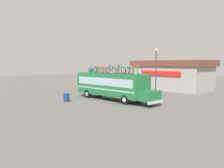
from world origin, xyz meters
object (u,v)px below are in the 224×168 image
Objects in this scene: trash_bin at (66,98)px; street_lamp at (156,66)px; bus at (112,85)px; traffic_cone at (66,99)px; rooftop_bicycle_2 at (99,70)px; rooftop_bicycle_3 at (101,70)px; rooftop_bicycle_4 at (105,70)px; rooftop_bicycle_9 at (136,71)px; rooftop_bicycle_5 at (111,70)px; luggage_bag_1 at (91,71)px; rooftop_bicycle_7 at (124,70)px; rooftop_bicycle_8 at (127,70)px; rooftop_bicycle_1 at (93,69)px; rooftop_bicycle_6 at (120,70)px.

trash_bin is 0.15× the size of street_lamp.
traffic_cone is (-2.70, -4.29, -1.44)m from bus.
rooftop_bicycle_2 is at bearing 88.50° from traffic_cone.
rooftop_bicycle_4 is (0.82, -0.09, 0.00)m from rooftop_bicycle_3.
rooftop_bicycle_9 is at bearing 34.89° from traffic_cone.
rooftop_bicycle_5 is (0.93, 0.19, 0.03)m from rooftop_bicycle_4.
luggage_bag_1 is 0.27× the size of rooftop_bicycle_2.
rooftop_bicycle_7 is at bearing 46.91° from trash_bin.
rooftop_bicycle_5 is 2.54m from rooftop_bicycle_8.
trash_bin is at bearing -111.71° from street_lamp.
rooftop_bicycle_2 is at bearing -127.15° from street_lamp.
rooftop_bicycle_5 reaches higher than luggage_bag_1.
rooftop_bicycle_5 is (3.55, -0.13, 0.01)m from rooftop_bicycle_1.
street_lamp is at bearing 68.29° from trash_bin.
street_lamp is (1.68, 5.83, 2.10)m from bus.
rooftop_bicycle_7 is 0.31× the size of street_lamp.
rooftop_bicycle_1 is 1.81m from rooftop_bicycle_3.
street_lamp is (4.10, 10.31, 3.38)m from trash_bin.
luggage_bag_1 is 2.50m from rooftop_bicycle_3.
rooftop_bicycle_8 reaches higher than rooftop_bicycle_5.
rooftop_bicycle_6 reaches higher than trash_bin.
rooftop_bicycle_6 is at bearing 24.71° from bus.
rooftop_bicycle_7 reaches higher than rooftop_bicycle_4.
rooftop_bicycle_4 is (2.61, -0.32, -0.02)m from rooftop_bicycle_1.
rooftop_bicycle_2 is at bearing 175.67° from bus.
rooftop_bicycle_7 reaches higher than rooftop_bicycle_9.
luggage_bag_1 is 0.28× the size of rooftop_bicycle_5.
street_lamp is (2.56, 6.20, 0.45)m from rooftop_bicycle_4.
rooftop_bicycle_3 is 0.99× the size of rooftop_bicycle_9.
rooftop_bicycle_6 is (1.75, 0.77, 0.03)m from rooftop_bicycle_4.
rooftop_bicycle_1 is at bearing -131.31° from street_lamp.
rooftop_bicycle_2 is 1.80m from rooftop_bicycle_4.
rooftop_bicycle_2 is 1.05× the size of rooftop_bicycle_4.
rooftop_bicycle_6 is (2.57, 0.68, 0.03)m from rooftop_bicycle_3.
rooftop_bicycle_1 reaches higher than rooftop_bicycle_4.
trash_bin is at bearing -99.85° from rooftop_bicycle_3.
rooftop_bicycle_2 is 3.05× the size of traffic_cone.
rooftop_bicycle_3 is at bearing 80.15° from trash_bin.
rooftop_bicycle_4 is 5.28m from trash_bin.
rooftop_bicycle_6 is (0.88, 0.40, 1.68)m from bus.
traffic_cone is (-6.18, -4.31, -3.11)m from rooftop_bicycle_9.
rooftop_bicycle_4 reaches higher than traffic_cone.
bus is at bearing -106.10° from street_lamp.
rooftop_bicycle_8 reaches higher than rooftop_bicycle_3.
rooftop_bicycle_2 is at bearing 174.13° from rooftop_bicycle_8.
rooftop_bicycle_8 is 7.32m from traffic_cone.
rooftop_bicycle_9 is (7.61, -0.22, 0.15)m from luggage_bag_1.
rooftop_bicycle_3 is 6.99m from street_lamp.
rooftop_bicycle_7 reaches higher than bus.
rooftop_bicycle_7 is (0.90, -0.39, 0.01)m from rooftop_bicycle_6.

